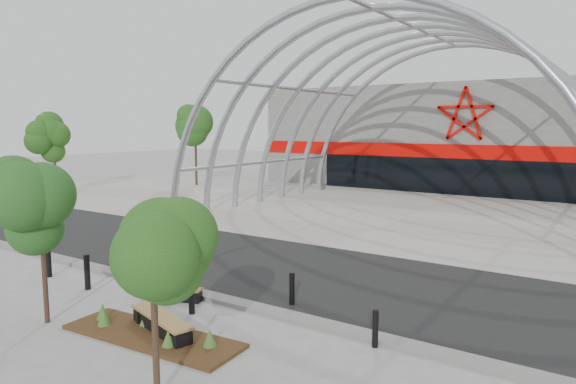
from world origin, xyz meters
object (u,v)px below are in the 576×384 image
street_tree_1 (153,260)px  bench_0 (172,293)px  street_tree_0 (41,213)px  bollard_2 (191,295)px  bench_1 (161,325)px

street_tree_1 → bench_0: bearing=134.0°
street_tree_0 → bollard_2: 4.23m
bollard_2 → street_tree_0: bearing=-136.2°
bollard_2 → street_tree_1: bearing=-53.7°
street_tree_0 → bench_0: bearing=65.6°
bollard_2 → bench_1: bearing=-74.3°
street_tree_0 → bench_1: (2.97, 1.08, -2.54)m
bench_1 → street_tree_0: bearing=-160.1°
street_tree_0 → bench_0: 4.15m
bench_0 → street_tree_0: bearing=-114.4°
bench_0 → bollard_2: 1.36m
street_tree_1 → bench_1: bearing=136.3°
street_tree_0 → bench_1: street_tree_0 is taller
street_tree_0 → bollard_2: street_tree_0 is taller
street_tree_1 → bench_0: size_ratio=1.99×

